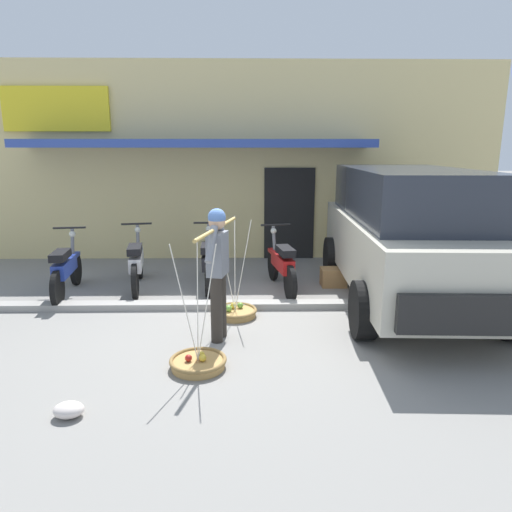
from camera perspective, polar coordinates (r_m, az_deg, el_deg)
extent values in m
plane|color=gray|center=(6.42, -2.63, -8.66)|extent=(90.00, 90.00, 0.00)
cube|color=gray|center=(7.06, -2.48, -6.16)|extent=(20.00, 0.24, 0.10)
cylinder|color=#2D2823|center=(5.77, -4.97, -6.70)|extent=(0.15, 0.15, 0.86)
cylinder|color=#2D2823|center=(5.93, -4.46, -6.12)|extent=(0.15, 0.15, 0.86)
cube|color=slate|center=(5.66, -4.84, 0.28)|extent=(0.27, 0.38, 0.54)
sphere|color=tan|center=(5.58, -4.93, 4.34)|extent=(0.21, 0.21, 0.21)
sphere|color=#4C70B2|center=(5.57, -4.94, 4.85)|extent=(0.22, 0.22, 0.22)
cylinder|color=slate|center=(5.40, -5.61, 1.48)|extent=(0.16, 0.35, 0.43)
cylinder|color=slate|center=(5.85, -4.20, 2.43)|extent=(0.16, 0.35, 0.43)
cylinder|color=tan|center=(5.59, -4.91, 3.48)|extent=(0.42, 1.62, 0.04)
cylinder|color=#B2894C|center=(5.28, -7.25, -13.28)|extent=(0.60, 0.60, 0.09)
torus|color=olive|center=(5.26, -7.27, -12.79)|extent=(0.64, 0.64, 0.05)
sphere|color=gold|center=(5.29, -6.87, -12.19)|extent=(0.08, 0.08, 0.08)
sphere|color=#AB1F1B|center=(5.24, -8.46, -12.54)|extent=(0.08, 0.08, 0.08)
sphere|color=yellow|center=(5.22, -6.69, -12.56)|extent=(0.08, 0.08, 0.08)
cylinder|color=silver|center=(5.13, -7.33, -5.33)|extent=(0.01, 0.29, 1.36)
cylinder|color=silver|center=(4.95, -8.96, -6.08)|extent=(0.25, 0.15, 1.36)
cylinder|color=silver|center=(4.92, -6.20, -6.10)|extent=(0.25, 0.15, 1.36)
cylinder|color=#B2894C|center=(6.73, -2.63, -7.19)|extent=(0.60, 0.60, 0.09)
torus|color=olive|center=(6.71, -2.63, -6.79)|extent=(0.64, 0.64, 0.05)
sphere|color=gold|center=(6.78, -2.80, -6.21)|extent=(0.09, 0.09, 0.09)
sphere|color=#77B946|center=(6.81, -4.06, -6.16)|extent=(0.09, 0.09, 0.09)
sphere|color=#69A33E|center=(6.79, -1.99, -6.20)|extent=(0.09, 0.09, 0.09)
sphere|color=#6DA840|center=(6.66, -3.43, -6.58)|extent=(0.10, 0.10, 0.10)
cylinder|color=silver|center=(6.65, -2.66, -0.91)|extent=(0.01, 0.29, 1.36)
cylinder|color=silver|center=(6.45, -3.77, -1.36)|extent=(0.25, 0.15, 1.36)
cylinder|color=silver|center=(6.44, -1.65, -1.35)|extent=(0.25, 0.15, 1.36)
cylinder|color=black|center=(8.82, -21.63, -1.50)|extent=(0.16, 0.59, 0.58)
cylinder|color=black|center=(7.66, -23.62, -3.84)|extent=(0.16, 0.59, 0.58)
cube|color=navy|center=(8.76, -21.77, 0.15)|extent=(0.18, 0.30, 0.06)
cube|color=navy|center=(8.09, -22.85, -1.28)|extent=(0.32, 0.92, 0.24)
cube|color=black|center=(7.87, -23.31, 0.09)|extent=(0.29, 0.58, 0.12)
cylinder|color=slate|center=(8.64, -21.99, 0.84)|extent=(0.10, 0.30, 0.76)
cylinder|color=black|center=(8.49, -22.34, 3.29)|extent=(0.54, 0.11, 0.04)
sphere|color=silver|center=(8.67, -22.02, 2.56)|extent=(0.11, 0.11, 0.11)
cylinder|color=black|center=(8.89, -14.37, -0.86)|extent=(0.17, 0.59, 0.58)
cylinder|color=black|center=(7.69, -14.92, -3.08)|extent=(0.17, 0.59, 0.58)
cube|color=silver|center=(8.83, -14.46, 0.78)|extent=(0.18, 0.30, 0.06)
cube|color=silver|center=(8.14, -14.76, -0.58)|extent=(0.35, 0.92, 0.24)
cube|color=black|center=(7.91, -14.94, 0.80)|extent=(0.31, 0.59, 0.12)
cylinder|color=slate|center=(8.70, -14.55, 1.47)|extent=(0.11, 0.30, 0.76)
cylinder|color=black|center=(8.56, -14.74, 3.92)|extent=(0.54, 0.12, 0.04)
sphere|color=silver|center=(8.74, -14.62, 3.18)|extent=(0.11, 0.11, 0.11)
cylinder|color=black|center=(8.78, -5.84, -0.68)|extent=(0.11, 0.58, 0.58)
cylinder|color=black|center=(7.58, -6.06, -2.94)|extent=(0.11, 0.58, 0.58)
cube|color=black|center=(8.72, -5.88, 0.98)|extent=(0.16, 0.29, 0.06)
cube|color=black|center=(8.03, -6.00, -0.39)|extent=(0.25, 0.91, 0.24)
cube|color=black|center=(7.80, -6.08, 1.01)|extent=(0.25, 0.57, 0.12)
cylinder|color=slate|center=(8.59, -5.92, 1.68)|extent=(0.08, 0.30, 0.76)
cylinder|color=black|center=(8.45, -5.99, 4.17)|extent=(0.54, 0.07, 0.04)
sphere|color=silver|center=(8.63, -5.94, 3.42)|extent=(0.11, 0.11, 0.11)
cylinder|color=black|center=(8.51, 2.14, -1.07)|extent=(0.18, 0.59, 0.58)
cylinder|color=black|center=(7.35, 4.31, -3.43)|extent=(0.18, 0.59, 0.58)
cube|color=red|center=(8.45, 2.15, 0.64)|extent=(0.19, 0.30, 0.06)
cube|color=red|center=(7.77, 3.34, -0.79)|extent=(0.35, 0.92, 0.24)
cube|color=black|center=(7.55, 3.70, 0.65)|extent=(0.31, 0.59, 0.12)
cylinder|color=slate|center=(8.32, 2.32, 1.36)|extent=(0.11, 0.30, 0.76)
cylinder|color=black|center=(8.17, 2.47, 3.92)|extent=(0.54, 0.13, 0.04)
sphere|color=silver|center=(8.35, 2.21, 3.15)|extent=(0.11, 0.11, 0.11)
cube|color=beige|center=(7.52, 18.37, 0.79)|extent=(2.10, 4.78, 0.96)
cube|color=#282D38|center=(7.53, 18.52, 7.44)|extent=(1.87, 3.74, 0.76)
cube|color=black|center=(5.39, 25.54, -6.66)|extent=(1.62, 0.17, 0.44)
cylinder|color=black|center=(6.05, 13.29, -6.57)|extent=(0.29, 0.77, 0.76)
cylinder|color=black|center=(9.27, 21.22, -0.21)|extent=(0.29, 0.77, 0.76)
cylinder|color=black|center=(8.81, 9.51, -0.15)|extent=(0.29, 0.77, 0.76)
cube|color=silver|center=(5.48, 25.18, -8.29)|extent=(0.44, 0.04, 0.12)
cube|color=#DBC684|center=(12.52, -5.93, 11.85)|extent=(13.00, 5.00, 4.20)
cube|color=#334CA3|center=(9.53, -7.50, 13.79)|extent=(7.15, 1.00, 0.16)
cube|color=yellow|center=(10.71, -23.78, 16.50)|extent=(2.20, 0.08, 0.90)
cube|color=black|center=(10.10, 4.17, 5.29)|extent=(1.10, 0.06, 2.00)
ellipsoid|color=silver|center=(4.72, -22.41, -17.39)|extent=(0.28, 0.22, 0.14)
cube|color=olive|center=(8.26, 9.67, -2.62)|extent=(0.44, 0.36, 0.32)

